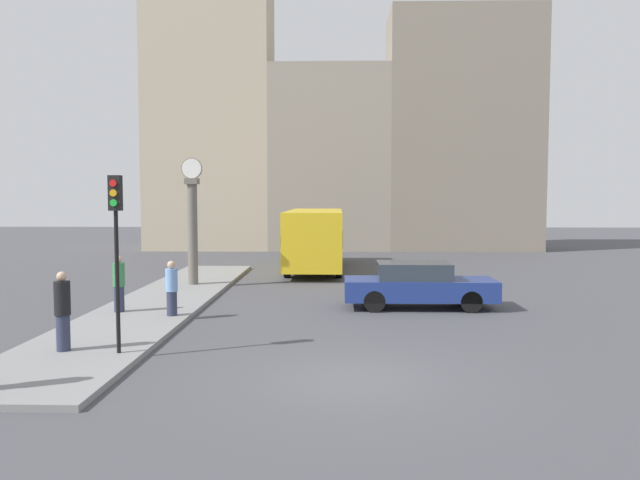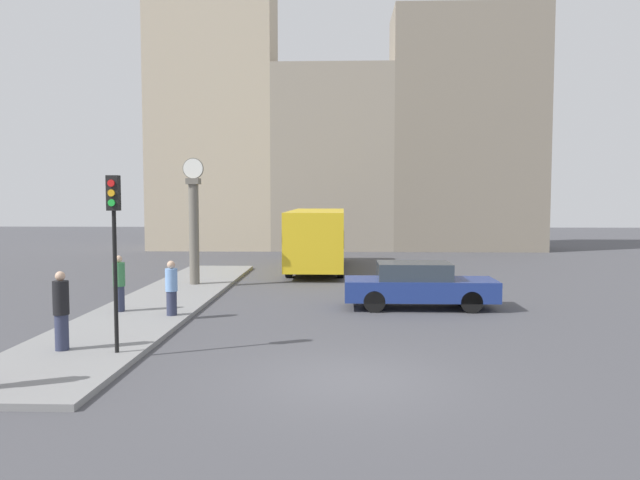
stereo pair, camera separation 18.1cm
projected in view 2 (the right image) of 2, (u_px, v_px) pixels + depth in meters
The scene contains 10 objects.
ground_plane at pixel (350, 380), 12.09m from camera, with size 120.00×120.00×0.00m, color #47474C.
sidewalk_corner at pixel (162, 302), 20.54m from camera, with size 3.08×20.51×0.13m, color gray.
building_row at pixel (339, 131), 41.82m from camera, with size 25.89×5.00×18.37m.
sedan_car at pixel (418, 285), 19.78m from camera, with size 4.77×1.74×1.46m.
bus_distant at pixel (317, 236), 30.04m from camera, with size 2.56×9.31×2.88m.
traffic_light_near at pixel (114, 227), 13.48m from camera, with size 0.26×0.24×3.87m.
street_clock at pixel (194, 224), 24.20m from camera, with size 0.82×0.50×4.90m.
pedestrian_black_jacket at pixel (61, 311), 13.83m from camera, with size 0.35×0.35×1.77m.
pedestrian_blue_stripe at pixel (171, 288), 17.90m from camera, with size 0.35×0.35×1.58m.
pedestrian_green_hoodie at pixel (119, 284), 18.50m from camera, with size 0.35×0.35×1.67m.
Camera 2 is at (-0.14, -11.88, 3.55)m, focal length 35.00 mm.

